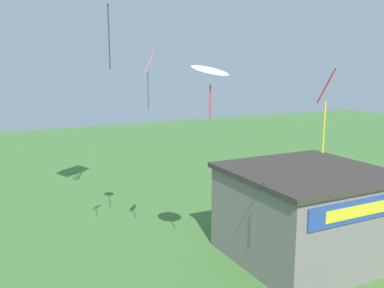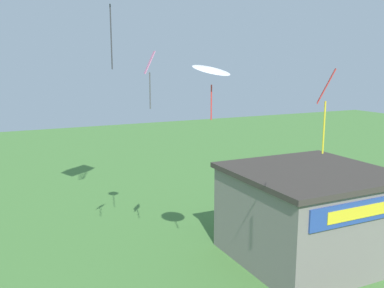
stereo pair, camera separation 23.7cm
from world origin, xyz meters
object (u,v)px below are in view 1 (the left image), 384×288
object	(u,v)px
kite_orange_delta	(108,4)
kite_white_delta	(210,69)
kite_red_diamond	(326,94)
kite_pink_diamond	(148,69)
seaside_building	(306,213)

from	to	relation	value
kite_orange_delta	kite_white_delta	world-z (taller)	kite_orange_delta
kite_red_diamond	kite_pink_diamond	size ratio (longest dim) A/B	1.07
kite_red_diamond	kite_white_delta	size ratio (longest dim) A/B	1.15
seaside_building	kite_pink_diamond	bearing A→B (deg)	172.06
kite_red_diamond	kite_orange_delta	bearing A→B (deg)	116.26
seaside_building	kite_white_delta	world-z (taller)	kite_white_delta
kite_orange_delta	kite_white_delta	size ratio (longest dim) A/B	1.40
kite_red_diamond	kite_orange_delta	size ratio (longest dim) A/B	0.82
seaside_building	kite_orange_delta	size ratio (longest dim) A/B	2.38
kite_red_diamond	kite_white_delta	xyz separation A→B (m)	(-1.16, 4.50, 0.62)
kite_red_diamond	kite_pink_diamond	bearing A→B (deg)	111.68
kite_orange_delta	kite_red_diamond	bearing A→B (deg)	-63.74
seaside_building	kite_orange_delta	distance (m)	12.69
kite_orange_delta	kite_pink_diamond	xyz separation A→B (m)	(1.18, -1.08, -2.45)
kite_white_delta	kite_orange_delta	bearing A→B (deg)	129.18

